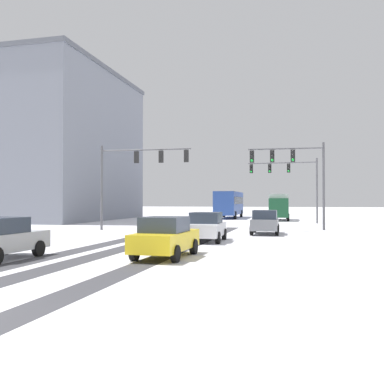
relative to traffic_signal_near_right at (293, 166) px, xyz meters
name	(u,v)px	position (x,y,z in m)	size (l,w,h in m)	color
wheel_track_left_lane	(137,245)	(-7.61, -11.88, -4.77)	(1.10, 30.82, 0.01)	#424247
wheel_track_right_lane	(188,246)	(-4.94, -11.88, -4.77)	(1.00, 30.82, 0.01)	#424247
wheel_track_center	(106,244)	(-9.30, -11.88, -4.77)	(1.09, 30.82, 0.01)	#424247
sidewalk_kerb_right	(377,253)	(3.57, -13.28, -4.71)	(4.00, 30.82, 0.12)	white
traffic_signal_near_right	(293,166)	(0.00, 0.00, 0.00)	(5.52, 0.61, 6.50)	#56565B
traffic_signal_near_left	(137,167)	(-11.51, -1.79, 0.05)	(7.16, 0.49, 6.50)	#56565B
traffic_signal_far_right	(288,175)	(-0.60, 12.19, 0.05)	(6.96, 0.49, 6.50)	#56565B
car_grey_lead	(265,222)	(-1.80, -3.13, -3.96)	(1.92, 4.14, 1.62)	slate
car_white_second	(207,227)	(-4.55, -9.19, -3.96)	(1.95, 4.16, 1.62)	silver
car_yellow_cab_third	(165,237)	(-4.74, -16.20, -3.96)	(1.92, 4.14, 1.62)	yellow
car_silver_fourth	(0,238)	(-10.68, -18.37, -3.96)	(1.88, 4.12, 1.62)	#B7BABF
bus_oncoming	(229,203)	(-8.37, 23.25, -2.78)	(2.87, 11.06, 3.38)	#284793
box_truck_delivery	(279,206)	(-1.85, 18.49, -3.14)	(2.52, 7.48, 3.02)	#194C2D
office_building_far_left_block	(2,148)	(-35.43, 13.97, 4.03)	(29.58, 21.52, 17.60)	gray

